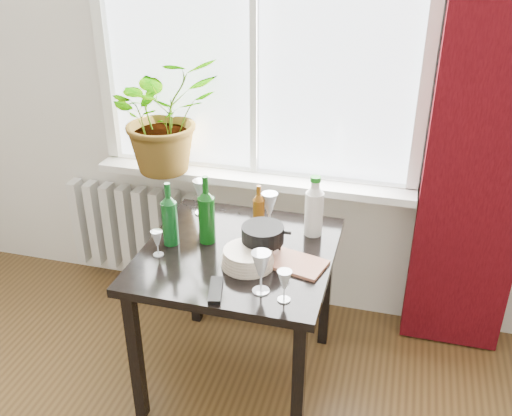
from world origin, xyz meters
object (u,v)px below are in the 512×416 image
(wineglass_front_left, at_px, (157,243))
(wineglass_back_left, at_px, (201,197))
(wineglass_far_right, at_px, (284,286))
(fondue_pot, at_px, (263,241))
(bottle_amber, at_px, (259,208))
(potted_plant, at_px, (164,114))
(plate_stack, at_px, (248,258))
(cutting_board, at_px, (295,263))
(wineglass_front_right, at_px, (261,272))
(wine_bottle_right, at_px, (206,209))
(wineglass_back_center, at_px, (269,210))
(tv_remote, at_px, (216,290))
(wine_bottle_left, at_px, (169,214))
(table, at_px, (238,268))
(radiator, at_px, (135,229))
(cleaning_bottle, at_px, (314,205))

(wineglass_front_left, bearing_deg, wineglass_back_left, 83.36)
(wineglass_far_right, relative_size, fondue_pot, 0.65)
(bottle_amber, distance_m, fondue_pot, 0.23)
(fondue_pot, bearing_deg, potted_plant, 149.48)
(wineglass_back_left, height_order, plate_stack, wineglass_back_left)
(wineglass_far_right, bearing_deg, wineglass_front_left, 163.76)
(cutting_board, bearing_deg, bottle_amber, 131.91)
(wineglass_front_right, bearing_deg, plate_stack, 121.14)
(wine_bottle_right, height_order, wineglass_back_center, wine_bottle_right)
(bottle_amber, bearing_deg, potted_plant, 150.77)
(wineglass_back_center, bearing_deg, cutting_board, -57.60)
(wineglass_back_left, relative_size, fondue_pot, 0.87)
(fondue_pot, relative_size, tv_remote, 1.25)
(wineglass_front_right, bearing_deg, wine_bottle_left, 152.50)
(wineglass_front_right, bearing_deg, bottle_amber, 105.98)
(table, distance_m, wineglass_far_right, 0.45)
(wineglass_front_left, bearing_deg, tv_remote, -30.28)
(wineglass_far_right, bearing_deg, wineglass_back_center, 109.59)
(radiator, bearing_deg, cleaning_bottle, -18.84)
(wineglass_front_left, xyz_separation_m, plate_stack, (0.40, 0.03, -0.03))
(wine_bottle_left, xyz_separation_m, bottle_amber, (0.35, 0.23, -0.04))
(bottle_amber, relative_size, fondue_pot, 1.09)
(wine_bottle_left, height_order, bottle_amber, wine_bottle_left)
(wineglass_back_left, xyz_separation_m, cutting_board, (0.55, -0.34, -0.09))
(wine_bottle_right, relative_size, fondue_pot, 1.54)
(tv_remote, bearing_deg, wineglass_far_right, -10.65)
(table, relative_size, bottle_amber, 3.65)
(wine_bottle_right, distance_m, bottle_amber, 0.26)
(table, bearing_deg, wine_bottle_left, -176.77)
(potted_plant, height_order, wine_bottle_right, potted_plant)
(potted_plant, relative_size, bottle_amber, 2.66)
(wine_bottle_right, height_order, plate_stack, wine_bottle_right)
(wineglass_back_left, xyz_separation_m, wineglass_front_left, (-0.05, -0.42, -0.03))
(table, xyz_separation_m, cleaning_bottle, (0.30, 0.24, 0.24))
(potted_plant, xyz_separation_m, fondue_pot, (0.68, -0.55, -0.34))
(table, relative_size, wineglass_front_right, 4.56)
(wineglass_far_right, relative_size, wineglass_back_left, 0.74)
(wine_bottle_left, height_order, wineglass_front_right, wine_bottle_left)
(cleaning_bottle, xyz_separation_m, wineglass_front_right, (-0.12, -0.51, -0.06))
(plate_stack, distance_m, fondue_pot, 0.11)
(radiator, height_order, wine_bottle_left, wine_bottle_left)
(radiator, relative_size, wineglass_front_left, 6.46)
(bottle_amber, bearing_deg, wineglass_front_right, -74.02)
(bottle_amber, xyz_separation_m, cleaning_bottle, (0.26, 0.03, 0.03))
(wine_bottle_right, height_order, wineglass_front_right, wine_bottle_right)
(wineglass_far_right, bearing_deg, radiator, 140.37)
(wine_bottle_right, height_order, cleaning_bottle, wine_bottle_right)
(wine_bottle_left, relative_size, tv_remote, 1.79)
(bottle_amber, xyz_separation_m, plate_stack, (0.03, -0.31, -0.08))
(table, relative_size, wineglass_back_center, 4.57)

